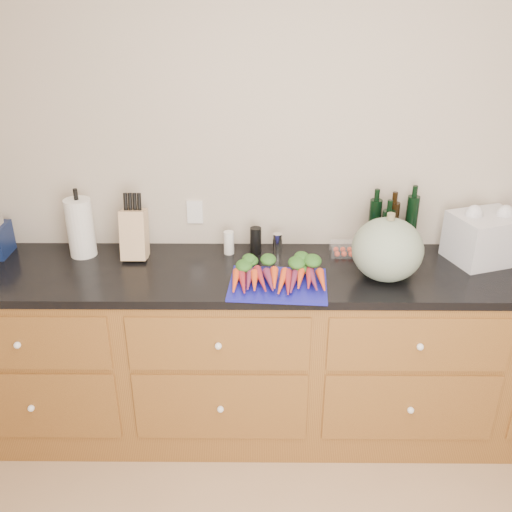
{
  "coord_description": "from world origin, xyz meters",
  "views": [
    {
      "loc": [
        -0.27,
        -1.14,
        2.18
      ],
      "look_at": [
        -0.28,
        1.2,
        1.06
      ],
      "focal_mm": 40.0,
      "sensor_mm": 36.0,
      "label": 1
    }
  ],
  "objects_px": {
    "paper_towel": "(80,228)",
    "tomato_box": "(344,249)",
    "cutting_board": "(278,284)",
    "carrots": "(278,275)",
    "knife_block": "(134,234)",
    "squash": "(387,250)"
  },
  "relations": [
    {
      "from": "cutting_board",
      "to": "carrots",
      "type": "height_order",
      "value": "carrots"
    },
    {
      "from": "squash",
      "to": "tomato_box",
      "type": "relative_size",
      "value": 2.48
    },
    {
      "from": "cutting_board",
      "to": "knife_block",
      "type": "relative_size",
      "value": 1.81
    },
    {
      "from": "paper_towel",
      "to": "tomato_box",
      "type": "distance_m",
      "value": 1.32
    },
    {
      "from": "cutting_board",
      "to": "tomato_box",
      "type": "height_order",
      "value": "tomato_box"
    },
    {
      "from": "squash",
      "to": "paper_towel",
      "type": "bearing_deg",
      "value": 170.64
    },
    {
      "from": "carrots",
      "to": "squash",
      "type": "relative_size",
      "value": 1.31
    },
    {
      "from": "knife_block",
      "to": "tomato_box",
      "type": "distance_m",
      "value": 1.05
    },
    {
      "from": "tomato_box",
      "to": "knife_block",
      "type": "bearing_deg",
      "value": -178.35
    },
    {
      "from": "carrots",
      "to": "paper_towel",
      "type": "distance_m",
      "value": 1.02
    },
    {
      "from": "squash",
      "to": "carrots",
      "type": "bearing_deg",
      "value": -174.88
    },
    {
      "from": "squash",
      "to": "tomato_box",
      "type": "bearing_deg",
      "value": 122.08
    },
    {
      "from": "cutting_board",
      "to": "tomato_box",
      "type": "xyz_separation_m",
      "value": [
        0.34,
        0.33,
        0.02
      ]
    },
    {
      "from": "cutting_board",
      "to": "tomato_box",
      "type": "bearing_deg",
      "value": 44.15
    },
    {
      "from": "carrots",
      "to": "tomato_box",
      "type": "height_order",
      "value": "carrots"
    },
    {
      "from": "cutting_board",
      "to": "carrots",
      "type": "relative_size",
      "value": 1.03
    },
    {
      "from": "paper_towel",
      "to": "tomato_box",
      "type": "bearing_deg",
      "value": 0.44
    },
    {
      "from": "cutting_board",
      "to": "squash",
      "type": "relative_size",
      "value": 1.35
    },
    {
      "from": "paper_towel",
      "to": "knife_block",
      "type": "distance_m",
      "value": 0.27
    },
    {
      "from": "knife_block",
      "to": "squash",
      "type": "bearing_deg",
      "value": -10.49
    },
    {
      "from": "carrots",
      "to": "knife_block",
      "type": "relative_size",
      "value": 1.75
    },
    {
      "from": "carrots",
      "to": "squash",
      "type": "bearing_deg",
      "value": 5.12
    }
  ]
}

